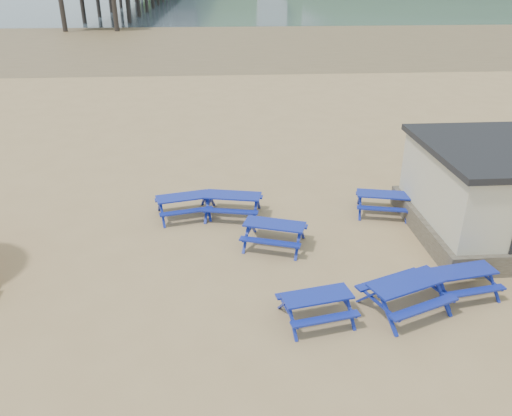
{
  "coord_description": "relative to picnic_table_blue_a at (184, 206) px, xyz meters",
  "views": [
    {
      "loc": [
        0.3,
        -13.43,
        8.17
      ],
      "look_at": [
        1.41,
        1.5,
        1.0
      ],
      "focal_mm": 35.0,
      "sensor_mm": 36.0,
      "label": 1
    }
  ],
  "objects": [
    {
      "name": "picnic_table_blue_f",
      "position": [
        7.96,
        -5.41,
        -0.03
      ],
      "size": [
        1.97,
        1.69,
        0.74
      ],
      "rotation": [
        0.0,
        0.0,
        0.17
      ],
      "color": "#231692",
      "rests_on": "ground"
    },
    {
      "name": "picnic_table_blue_d",
      "position": [
        3.73,
        -6.28,
        -0.03
      ],
      "size": [
        2.03,
        1.76,
        0.75
      ],
      "rotation": [
        0.0,
        0.0,
        0.2
      ],
      "color": "#231692",
      "rests_on": "ground"
    },
    {
      "name": "picnic_table_blue_g",
      "position": [
        3.06,
        -2.41,
        0.01
      ],
      "size": [
        2.35,
        2.12,
        0.82
      ],
      "rotation": [
        0.0,
        0.0,
        -0.33
      ],
      "color": "#231692",
      "rests_on": "ground"
    },
    {
      "name": "picnic_table_blue_c",
      "position": [
        7.29,
        -0.32,
        -0.0
      ],
      "size": [
        2.18,
        1.91,
        0.79
      ],
      "rotation": [
        0.0,
        0.0,
        -0.23
      ],
      "color": "#231692",
      "rests_on": "ground"
    },
    {
      "name": "ground",
      "position": [
        1.11,
        -3.11,
        -0.4
      ],
      "size": [
        400.0,
        400.0,
        0.0
      ],
      "primitive_type": "plane",
      "color": "tan",
      "rests_on": "ground"
    },
    {
      "name": "picnic_table_blue_b",
      "position": [
        1.79,
        -0.11,
        0.02
      ],
      "size": [
        2.31,
        2.01,
        0.85
      ],
      "rotation": [
        0.0,
        0.0,
        -0.21
      ],
      "color": "#231692",
      "rests_on": "ground"
    },
    {
      "name": "headland_town",
      "position": [
        91.11,
        226.57,
        -10.31
      ],
      "size": [
        264.0,
        144.0,
        108.0
      ],
      "color": "#2D4C1E",
      "rests_on": "ground"
    },
    {
      "name": "picnic_table_blue_e",
      "position": [
        6.13,
        -6.03,
        0.03
      ],
      "size": [
        2.54,
        2.31,
        0.87
      ],
      "rotation": [
        0.0,
        0.0,
        0.38
      ],
      "color": "#231692",
      "rests_on": "ground"
    },
    {
      "name": "picnic_table_blue_a",
      "position": [
        0.0,
        0.0,
        0.0
      ],
      "size": [
        2.2,
        1.93,
        0.8
      ],
      "rotation": [
        0.0,
        0.0,
        0.23
      ],
      "color": "#231692",
      "rests_on": "ground"
    },
    {
      "name": "wet_sand",
      "position": [
        1.11,
        51.89,
        -0.4
      ],
      "size": [
        400.0,
        400.0,
        0.0
      ],
      "primitive_type": "plane",
      "color": "olive",
      "rests_on": "ground"
    }
  ]
}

